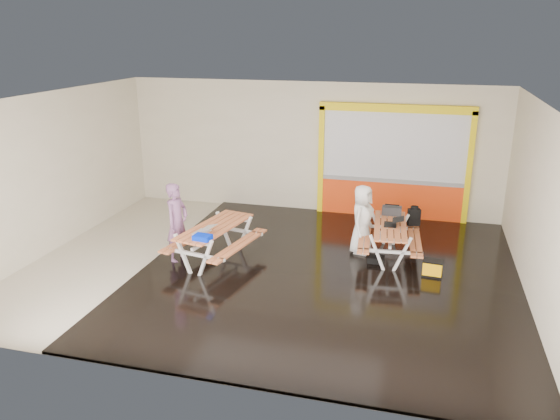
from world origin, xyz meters
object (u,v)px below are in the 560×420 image
(laptop_right, at_px, (393,223))
(dark_case, at_px, (376,259))
(fluke_bag, at_px, (432,268))
(person_right, at_px, (362,219))
(blue_pouch, at_px, (203,237))
(picnic_table_left, at_px, (215,235))
(laptop_left, at_px, (204,230))
(person_left, at_px, (177,223))
(picnic_table_right, at_px, (390,233))
(toolbox, at_px, (392,211))
(backpack, at_px, (414,216))

(laptop_right, xyz_separation_m, dark_case, (-0.29, -0.40, -0.72))
(fluke_bag, bearing_deg, person_right, 149.89)
(blue_pouch, bearing_deg, picnic_table_left, 94.73)
(laptop_left, xyz_separation_m, blue_pouch, (0.11, -0.35, -0.01))
(picnic_table_left, distance_m, blue_pouch, 0.85)
(person_left, relative_size, fluke_bag, 4.20)
(person_right, relative_size, blue_pouch, 4.54)
(person_right, bearing_deg, picnic_table_left, 126.97)
(picnic_table_right, bearing_deg, toolbox, 92.10)
(laptop_left, distance_m, laptop_right, 4.01)
(laptop_right, distance_m, backpack, 1.04)
(laptop_right, height_order, toolbox, toolbox)
(toolbox, height_order, backpack, toolbox)
(laptop_right, bearing_deg, fluke_bag, -42.38)
(picnic_table_left, distance_m, person_right, 3.21)
(backpack, relative_size, fluke_bag, 1.10)
(person_left, height_order, dark_case, person_left)
(picnic_table_right, bearing_deg, backpack, 63.74)
(laptop_left, bearing_deg, person_left, 156.43)
(laptop_right, height_order, dark_case, laptop_right)
(toolbox, bearing_deg, person_right, -134.76)
(person_left, relative_size, toolbox, 3.98)
(fluke_bag, bearing_deg, laptop_right, 137.62)
(laptop_right, xyz_separation_m, toolbox, (-0.08, 0.70, 0.04))
(person_left, relative_size, person_right, 1.11)
(backpack, height_order, fluke_bag, backpack)
(person_left, bearing_deg, laptop_left, -104.47)
(fluke_bag, bearing_deg, person_left, -174.47)
(person_left, distance_m, dark_case, 4.29)
(laptop_right, distance_m, dark_case, 0.87)
(picnic_table_left, relative_size, dark_case, 6.69)
(blue_pouch, height_order, backpack, backpack)
(person_right, bearing_deg, laptop_right, -85.01)
(person_right, distance_m, fluke_bag, 1.88)
(picnic_table_left, relative_size, blue_pouch, 6.79)
(picnic_table_right, distance_m, laptop_right, 0.24)
(laptop_left, distance_m, blue_pouch, 0.37)
(picnic_table_right, height_order, person_right, person_right)
(laptop_right, height_order, backpack, laptop_right)
(person_right, relative_size, fluke_bag, 3.77)
(person_left, bearing_deg, picnic_table_left, -71.32)
(blue_pouch, relative_size, backpack, 0.76)
(laptop_right, bearing_deg, picnic_table_left, -162.10)
(toolbox, bearing_deg, laptop_left, -146.94)
(person_right, distance_m, backpack, 1.38)
(backpack, bearing_deg, dark_case, -117.49)
(person_left, relative_size, laptop_right, 4.06)
(laptop_left, bearing_deg, picnic_table_left, 84.59)
(picnic_table_left, relative_size, person_right, 1.50)
(laptop_left, bearing_deg, person_right, 30.10)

